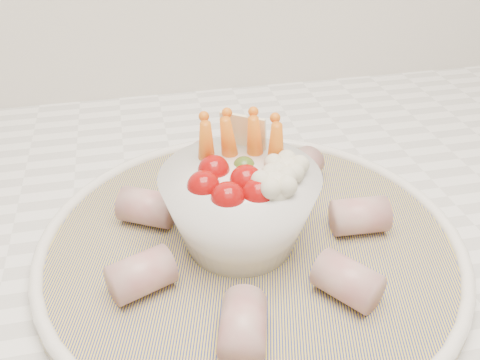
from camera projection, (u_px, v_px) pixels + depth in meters
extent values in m
cube|color=white|center=(237.00, 219.00, 0.58)|extent=(2.04, 0.62, 0.04)
cylinder|color=navy|center=(251.00, 247.00, 0.50)|extent=(0.48, 0.48, 0.01)
torus|color=white|center=(251.00, 241.00, 0.49)|extent=(0.39, 0.39, 0.01)
sphere|color=#990A09|center=(204.00, 187.00, 0.44)|extent=(0.03, 0.03, 0.03)
sphere|color=#990A09|center=(228.00, 199.00, 0.42)|extent=(0.03, 0.03, 0.03)
sphere|color=#990A09|center=(258.00, 194.00, 0.43)|extent=(0.03, 0.03, 0.03)
sphere|color=#990A09|center=(214.00, 171.00, 0.46)|extent=(0.03, 0.03, 0.03)
sphere|color=#990A09|center=(246.00, 181.00, 0.45)|extent=(0.03, 0.03, 0.03)
sphere|color=#446421|center=(244.00, 168.00, 0.47)|extent=(0.02, 0.02, 0.02)
cone|color=orange|center=(229.00, 147.00, 0.48)|extent=(0.03, 0.04, 0.06)
cone|color=orange|center=(255.00, 146.00, 0.48)|extent=(0.03, 0.04, 0.06)
cone|color=orange|center=(276.00, 152.00, 0.47)|extent=(0.03, 0.04, 0.06)
cone|color=orange|center=(206.00, 151.00, 0.47)|extent=(0.02, 0.03, 0.06)
sphere|color=silver|center=(286.00, 175.00, 0.45)|extent=(0.03, 0.03, 0.03)
sphere|color=silver|center=(275.00, 190.00, 0.43)|extent=(0.03, 0.03, 0.03)
cube|color=#F7EEC0|center=(244.00, 137.00, 0.49)|extent=(0.04, 0.03, 0.05)
cylinder|color=#A74C4F|center=(360.00, 216.00, 0.50)|extent=(0.05, 0.04, 0.03)
cylinder|color=#A74C4F|center=(301.00, 170.00, 0.56)|extent=(0.06, 0.06, 0.03)
cylinder|color=#A74C4F|center=(209.00, 164.00, 0.57)|extent=(0.04, 0.06, 0.03)
cylinder|color=#A74C4F|center=(147.00, 207.00, 0.51)|extent=(0.06, 0.05, 0.03)
cylinder|color=#A74C4F|center=(141.00, 274.00, 0.43)|extent=(0.06, 0.05, 0.03)
cylinder|color=#A74C4F|center=(243.00, 326.00, 0.39)|extent=(0.05, 0.06, 0.03)
cylinder|color=#A74C4F|center=(348.00, 281.00, 0.43)|extent=(0.06, 0.06, 0.03)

